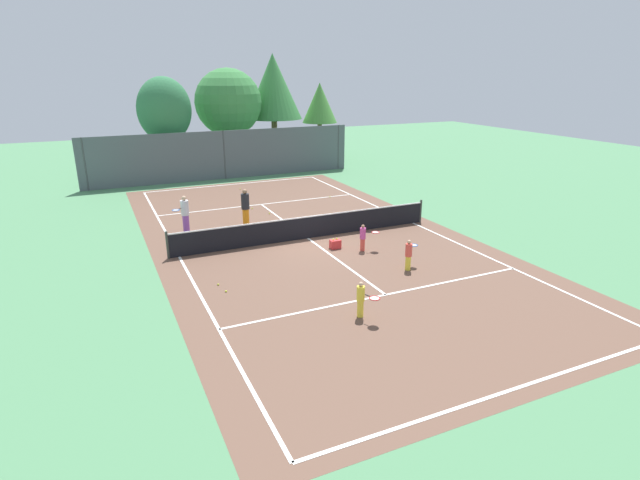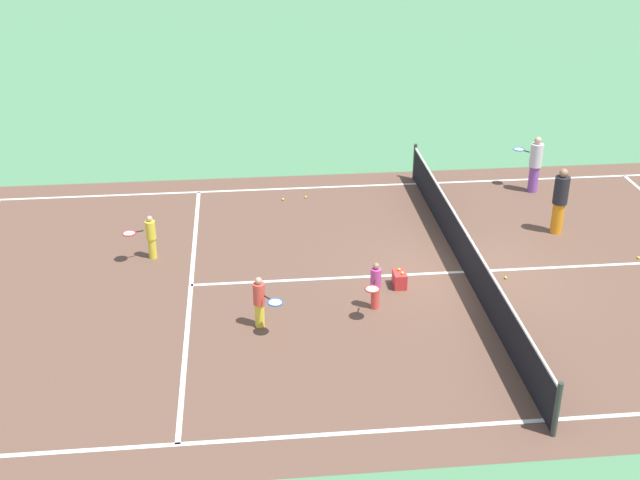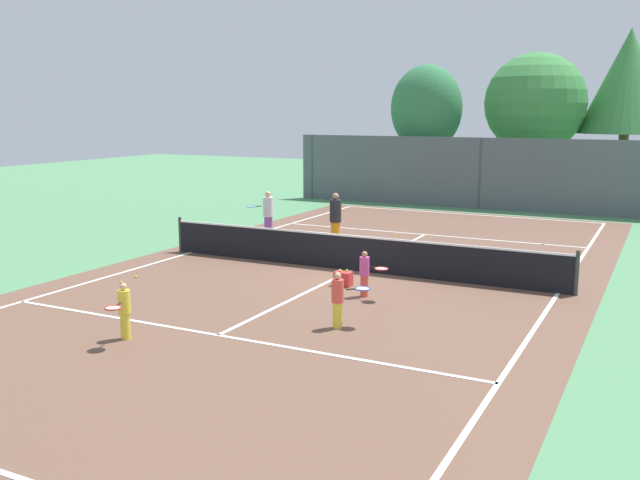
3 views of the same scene
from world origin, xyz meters
TOP-DOWN VIEW (x-y plane):
  - ground_plane at (0.00, 0.00)m, footprint 80.00×80.00m
  - court_surface at (0.00, 0.00)m, footprint 13.00×25.00m
  - tennis_net at (0.00, 0.00)m, footprint 11.90×0.10m
  - player_0 at (-1.89, 2.91)m, footprint 0.38×0.38m
  - player_1 at (1.43, -2.38)m, footprint 0.82×0.48m
  - player_2 at (-4.62, 3.20)m, footprint 0.86×0.78m
  - player_3 at (1.91, -4.86)m, footprint 0.77×0.67m
  - player_4 at (-1.47, -7.41)m, footprint 0.51×0.82m
  - ball_crate at (0.52, -1.66)m, footprint 0.43×0.28m
  - tennis_ball_2 at (0.42, 0.87)m, footprint 0.07×0.07m
  - tennis_ball_3 at (-0.24, 4.39)m, footprint 0.07×0.07m
  - tennis_ball_5 at (-4.67, -4.01)m, footprint 0.07×0.07m
  - tennis_ball_6 at (-4.77, -3.36)m, footprint 0.07×0.07m

SIDE VIEW (x-z plane):
  - ground_plane at x=0.00m, z-range 0.00..0.00m
  - court_surface at x=0.00m, z-range 0.00..0.01m
  - tennis_ball_2 at x=0.42m, z-range 0.00..0.07m
  - tennis_ball_3 at x=-0.24m, z-range 0.00..0.07m
  - tennis_ball_5 at x=-4.67m, z-range 0.00..0.07m
  - tennis_ball_6 at x=-4.77m, z-range 0.00..0.07m
  - ball_crate at x=0.52m, z-range -0.03..0.40m
  - tennis_net at x=0.00m, z-range -0.04..1.06m
  - player_1 at x=1.43m, z-range 0.03..1.13m
  - player_4 at x=-1.47m, z-range 0.03..1.14m
  - player_3 at x=1.91m, z-range 0.03..1.19m
  - player_2 at x=-4.62m, z-range 0.03..1.68m
  - player_0 at x=-1.89m, z-range 0.02..1.79m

